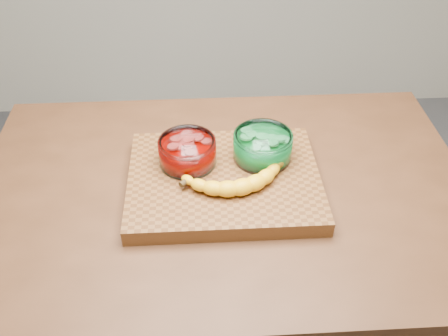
{
  "coord_description": "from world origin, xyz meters",
  "views": [
    {
      "loc": [
        -0.05,
        -0.88,
        1.71
      ],
      "look_at": [
        0.0,
        0.0,
        0.96
      ],
      "focal_mm": 40.0,
      "sensor_mm": 36.0,
      "label": 1
    }
  ],
  "objects": [
    {
      "name": "banana",
      "position": [
        0.02,
        -0.03,
        0.96
      ],
      "size": [
        0.27,
        0.15,
        0.04
      ],
      "primitive_type": null,
      "color": "#F3AF15",
      "rests_on": "cutting_board"
    },
    {
      "name": "bowl_red",
      "position": [
        -0.08,
        0.05,
        0.97
      ],
      "size": [
        0.14,
        0.14,
        0.06
      ],
      "color": "white",
      "rests_on": "cutting_board"
    },
    {
      "name": "counter",
      "position": [
        0.0,
        0.0,
        0.45
      ],
      "size": [
        1.2,
        0.8,
        0.9
      ],
      "primitive_type": "cube",
      "color": "#492916",
      "rests_on": "ground"
    },
    {
      "name": "cutting_board",
      "position": [
        0.0,
        0.0,
        0.92
      ],
      "size": [
        0.45,
        0.35,
        0.04
      ],
      "primitive_type": "cube",
      "color": "brown",
      "rests_on": "counter"
    },
    {
      "name": "bowl_green",
      "position": [
        0.1,
        0.06,
        0.97
      ],
      "size": [
        0.14,
        0.14,
        0.07
      ],
      "color": "white",
      "rests_on": "cutting_board"
    }
  ]
}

